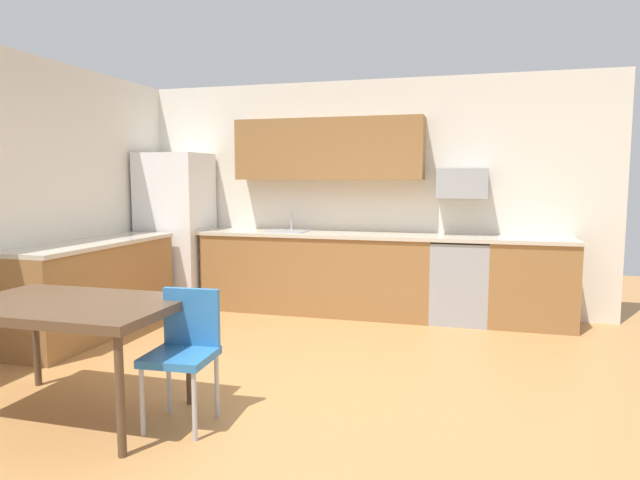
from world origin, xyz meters
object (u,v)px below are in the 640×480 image
(refrigerator, at_px, (176,230))
(microwave, at_px, (462,183))
(oven_range, at_px, (459,280))
(dining_table, at_px, (69,311))
(chair_near_table, at_px, (185,345))

(refrigerator, height_order, microwave, refrigerator)
(oven_range, xyz_separation_m, dining_table, (-2.37, -3.22, 0.25))
(refrigerator, bearing_deg, dining_table, -71.90)
(microwave, bearing_deg, dining_table, -125.61)
(microwave, xyz_separation_m, dining_table, (-2.37, -3.32, -0.80))
(oven_range, relative_size, microwave, 1.69)
(chair_near_table, bearing_deg, dining_table, -170.84)
(refrigerator, xyz_separation_m, microwave, (3.40, 0.18, 0.58))
(refrigerator, height_order, oven_range, refrigerator)
(dining_table, bearing_deg, refrigerator, 108.10)
(oven_range, bearing_deg, microwave, 90.00)
(dining_table, xyz_separation_m, chair_near_table, (0.76, 0.12, -0.20))
(dining_table, height_order, chair_near_table, chair_near_table)
(oven_range, bearing_deg, dining_table, -126.45)
(oven_range, bearing_deg, chair_near_table, -117.58)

